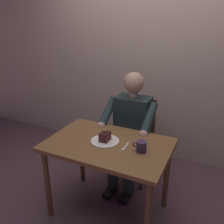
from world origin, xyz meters
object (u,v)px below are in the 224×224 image
at_px(chair, 135,134).
at_px(cake_slice, 105,137).
at_px(coffee_cup, 141,146).
at_px(dessert_spoon, 125,147).
at_px(dining_table, 108,153).
at_px(seated_person, 130,129).

relative_size(chair, cake_slice, 8.91).
bearing_deg(coffee_cup, dessert_spoon, 1.28).
height_order(dining_table, coffee_cup, coffee_cup).
height_order(chair, cake_slice, chair).
distance_m(dining_table, dessert_spoon, 0.19).
bearing_deg(coffee_cup, cake_slice, -3.96).
relative_size(seated_person, coffee_cup, 10.46).
height_order(dining_table, cake_slice, cake_slice).
height_order(cake_slice, dessert_spoon, cake_slice).
relative_size(dining_table, dessert_spoon, 7.39).
relative_size(coffee_cup, dessert_spoon, 0.83).
xyz_separation_m(chair, coffee_cup, (-0.30, 0.69, 0.27)).
bearing_deg(dining_table, chair, -90.00).
bearing_deg(seated_person, coffee_cup, 120.27).
xyz_separation_m(dining_table, dessert_spoon, (-0.16, 0.01, 0.10)).
distance_m(dining_table, seated_person, 0.51).
xyz_separation_m(dining_table, coffee_cup, (-0.30, 0.01, 0.14)).
bearing_deg(cake_slice, seated_person, -94.36).
distance_m(dining_table, cake_slice, 0.15).
bearing_deg(coffee_cup, chair, -66.43).
height_order(chair, dessert_spoon, chair).
height_order(coffee_cup, dessert_spoon, coffee_cup).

